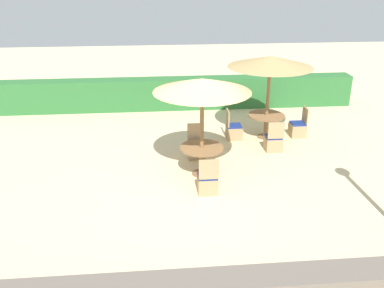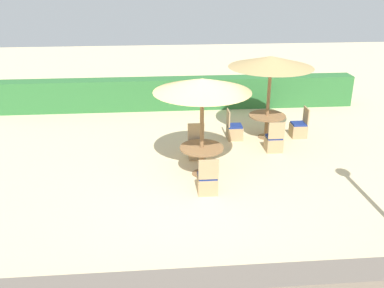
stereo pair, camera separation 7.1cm
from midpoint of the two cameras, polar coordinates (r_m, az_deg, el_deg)
name	(u,v)px [view 1 (the left image)]	position (r m, az deg, el deg)	size (l,w,h in m)	color
ground_plane	(194,188)	(10.32, 0.11, -5.90)	(40.00, 40.00, 0.00)	beige
hedge_row	(178,93)	(15.93, -2.03, 6.77)	(13.00, 0.70, 1.14)	#2D6B33
parasol_back_right	(270,62)	(12.84, 10.24, 10.72)	(2.50, 2.50, 2.53)	olive
round_table_back_right	(266,119)	(13.31, 9.72, 3.26)	(1.12, 1.12, 0.73)	olive
patio_chair_back_right_south	(273,142)	(12.47, 10.62, 0.25)	(0.46, 0.46, 0.93)	tan
patio_chair_back_right_east	(298,128)	(13.69, 13.80, 2.05)	(0.46, 0.46, 0.93)	tan
patio_chair_back_right_west	(233,131)	(13.16, 5.39, 1.77)	(0.46, 0.46, 0.93)	tan
parasol_center	(202,86)	(10.16, 1.17, 7.77)	(2.36, 2.36, 2.50)	olive
round_table_center	(202,153)	(10.74, 1.10, -1.16)	(1.10, 1.10, 0.75)	olive
patio_chair_center_south	(208,182)	(10.03, 1.89, -5.13)	(0.46, 0.46, 0.93)	tan
patio_chair_center_north	(196,148)	(11.83, 0.40, -0.60)	(0.46, 0.46, 0.93)	tan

